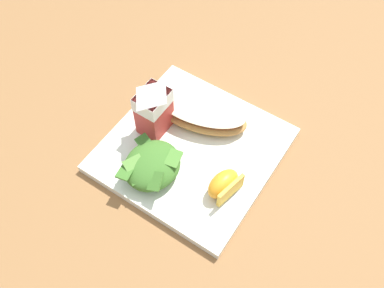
{
  "coord_description": "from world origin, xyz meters",
  "views": [
    {
      "loc": [
        -0.34,
        -0.23,
        0.65
      ],
      "look_at": [
        0.0,
        0.0,
        0.03
      ],
      "focal_mm": 40.8,
      "sensor_mm": 36.0,
      "label": 1
    }
  ],
  "objects_px": {
    "green_salad_pile": "(152,165)",
    "milk_carton": "(153,107)",
    "cheesy_pizza_bread": "(201,112)",
    "orange_wedge_front": "(224,184)",
    "white_plate": "(192,150)"
  },
  "relations": [
    {
      "from": "white_plate",
      "to": "cheesy_pizza_bread",
      "type": "distance_m",
      "value": 0.07
    },
    {
      "from": "milk_carton",
      "to": "orange_wedge_front",
      "type": "height_order",
      "value": "milk_carton"
    },
    {
      "from": "cheesy_pizza_bread",
      "to": "orange_wedge_front",
      "type": "bearing_deg",
      "value": -132.83
    },
    {
      "from": "green_salad_pile",
      "to": "orange_wedge_front",
      "type": "height_order",
      "value": "green_salad_pile"
    },
    {
      "from": "green_salad_pile",
      "to": "orange_wedge_front",
      "type": "xyz_separation_m",
      "value": [
        0.04,
        -0.12,
        -0.0
      ]
    },
    {
      "from": "white_plate",
      "to": "orange_wedge_front",
      "type": "relative_size",
      "value": 4.23
    },
    {
      "from": "white_plate",
      "to": "orange_wedge_front",
      "type": "bearing_deg",
      "value": -114.97
    },
    {
      "from": "green_salad_pile",
      "to": "milk_carton",
      "type": "relative_size",
      "value": 0.97
    },
    {
      "from": "green_salad_pile",
      "to": "milk_carton",
      "type": "bearing_deg",
      "value": 33.93
    },
    {
      "from": "cheesy_pizza_bread",
      "to": "milk_carton",
      "type": "xyz_separation_m",
      "value": [
        -0.06,
        0.06,
        0.04
      ]
    },
    {
      "from": "green_salad_pile",
      "to": "milk_carton",
      "type": "height_order",
      "value": "milk_carton"
    },
    {
      "from": "cheesy_pizza_bread",
      "to": "milk_carton",
      "type": "distance_m",
      "value": 0.09
    },
    {
      "from": "white_plate",
      "to": "green_salad_pile",
      "type": "distance_m",
      "value": 0.09
    },
    {
      "from": "white_plate",
      "to": "green_salad_pile",
      "type": "bearing_deg",
      "value": 160.16
    },
    {
      "from": "cheesy_pizza_bread",
      "to": "green_salad_pile",
      "type": "relative_size",
      "value": 1.71
    }
  ]
}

